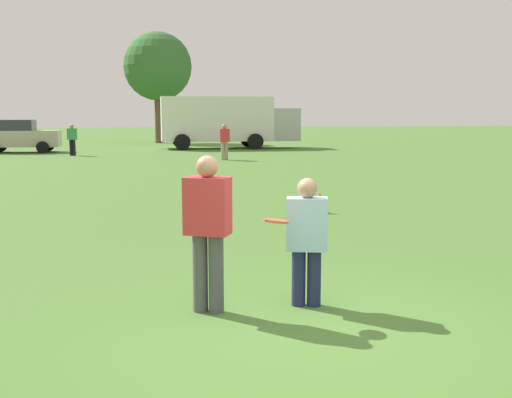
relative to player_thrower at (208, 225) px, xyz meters
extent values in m
plane|color=#47702D|center=(0.85, -0.87, -0.97)|extent=(191.55, 191.55, 0.00)
cylinder|color=#4C4C51|center=(-0.08, 0.04, -0.54)|extent=(0.16, 0.16, 0.86)
cylinder|color=#4C4C51|center=(0.08, -0.04, -0.54)|extent=(0.16, 0.16, 0.86)
cube|color=red|center=(0.00, 0.00, 0.21)|extent=(0.55, 0.46, 0.62)
sphere|color=tan|center=(0.00, 0.00, 0.63)|extent=(0.24, 0.24, 0.24)
cylinder|color=#1E234C|center=(1.19, -0.03, -0.65)|extent=(0.16, 0.16, 0.64)
cylinder|color=#1E234C|center=(1.03, 0.02, -0.65)|extent=(0.16, 0.16, 0.64)
cube|color=#9EC6E5|center=(1.11, -0.01, -0.03)|extent=(0.50, 0.38, 0.59)
sphere|color=tan|center=(1.11, -0.01, 0.37)|extent=(0.22, 0.22, 0.22)
cylinder|color=#E54C33|center=(0.70, -0.25, 0.06)|extent=(0.27, 0.27, 0.07)
cube|color=#D8590C|center=(3.28, 6.31, -0.95)|extent=(0.32, 0.32, 0.03)
cone|color=orange|center=(3.28, 6.31, -0.71)|extent=(0.24, 0.24, 0.45)
cube|color=#B7AD99|center=(-6.58, 30.13, -0.19)|extent=(4.26, 1.94, 0.90)
cube|color=#2D333D|center=(-6.83, 30.14, 0.53)|extent=(2.05, 1.70, 0.64)
cylinder|color=black|center=(-5.25, 31.09, -0.64)|extent=(0.67, 0.24, 0.66)
cylinder|color=black|center=(-5.31, 29.09, -0.64)|extent=(0.67, 0.24, 0.66)
cylinder|color=black|center=(-7.85, 31.17, -0.64)|extent=(0.67, 0.24, 0.66)
cube|color=white|center=(4.70, 31.86, 0.86)|extent=(6.88, 2.72, 2.70)
cube|color=#B2B2B7|center=(8.90, 31.72, 0.51)|extent=(1.87, 2.36, 2.00)
cylinder|color=black|center=(6.95, 33.16, -0.49)|extent=(0.97, 0.31, 0.96)
cylinder|color=black|center=(6.87, 30.42, -0.49)|extent=(0.97, 0.31, 0.96)
cylinder|color=black|center=(2.54, 33.30, -0.49)|extent=(0.97, 0.31, 0.96)
cylinder|color=black|center=(2.45, 30.56, -0.49)|extent=(0.97, 0.31, 0.96)
cylinder|color=gray|center=(3.59, 22.25, -0.54)|extent=(0.16, 0.16, 0.85)
cylinder|color=gray|center=(3.77, 22.26, -0.54)|extent=(0.16, 0.16, 0.85)
cube|color=red|center=(3.68, 22.25, 0.19)|extent=(0.48, 0.29, 0.60)
sphere|color=tan|center=(3.68, 22.25, 0.60)|extent=(0.23, 0.23, 0.23)
cylinder|color=black|center=(-3.47, 26.80, -0.56)|extent=(0.15, 0.15, 0.82)
cylinder|color=black|center=(-3.63, 26.87, -0.56)|extent=(0.15, 0.15, 0.82)
cube|color=#338C4C|center=(-3.55, 26.83, 0.14)|extent=(0.51, 0.42, 0.58)
sphere|color=tan|center=(-3.55, 26.83, 0.54)|extent=(0.22, 0.22, 0.22)
cylinder|color=brown|center=(1.59, 40.14, 0.77)|extent=(0.58, 0.58, 3.48)
sphere|color=#33662D|center=(1.59, 40.14, 4.63)|extent=(4.97, 4.97, 4.97)
camera|label=1|loc=(-0.84, -6.53, 1.18)|focal=43.52mm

